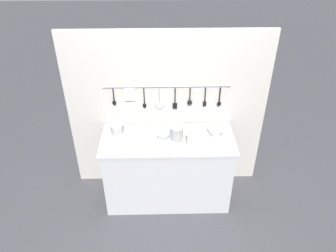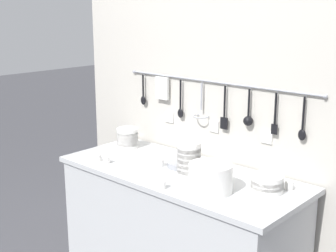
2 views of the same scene
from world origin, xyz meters
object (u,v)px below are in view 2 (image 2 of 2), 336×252
at_px(plate_stack, 211,178).
at_px(cup_edge_near, 289,185).
at_px(cup_front_left, 98,158).
at_px(bowl_stack_back_corner, 128,138).
at_px(cup_back_right, 162,185).
at_px(cup_front_right, 106,160).
at_px(cup_centre, 160,163).
at_px(bowl_stack_wide_centre, 189,160).
at_px(bowl_stack_nested_right, 267,183).
at_px(steel_mixing_bowl, 179,165).

height_order(plate_stack, cup_edge_near, plate_stack).
bearing_deg(cup_front_left, bowl_stack_back_corner, 103.21).
bearing_deg(bowl_stack_back_corner, cup_back_right, -29.72).
relative_size(plate_stack, cup_front_right, 4.95).
bearing_deg(plate_stack, cup_centre, 166.48).
height_order(bowl_stack_wide_centre, cup_front_right, bowl_stack_wide_centre).
xyz_separation_m(bowl_stack_nested_right, bowl_stack_back_corner, (-1.08, 0.05, 0.02)).
xyz_separation_m(cup_edge_near, cup_front_right, (-1.01, -0.36, 0.00)).
bearing_deg(cup_back_right, plate_stack, 34.14).
height_order(bowl_stack_nested_right, bowl_stack_wide_centre, bowl_stack_wide_centre).
height_order(bowl_stack_back_corner, cup_front_right, bowl_stack_back_corner).
distance_m(cup_back_right, cup_edge_near, 0.65).
xyz_separation_m(cup_front_left, cup_centre, (0.34, 0.19, 0.00)).
bearing_deg(bowl_stack_back_corner, cup_edge_near, 2.59).
xyz_separation_m(cup_back_right, cup_front_right, (-0.52, 0.07, 0.00)).
bearing_deg(cup_centre, plate_stack, -13.52).
bearing_deg(bowl_stack_back_corner, steel_mixing_bowl, -7.47).
xyz_separation_m(bowl_stack_nested_right, cup_edge_near, (0.07, 0.10, -0.02)).
bearing_deg(cup_front_right, bowl_stack_nested_right, 15.35).
bearing_deg(cup_centre, cup_front_right, -147.09).
xyz_separation_m(bowl_stack_wide_centre, cup_centre, (-0.24, 0.02, -0.08)).
height_order(steel_mixing_bowl, cup_centre, cup_centre).
relative_size(bowl_stack_nested_right, cup_back_right, 3.65).
distance_m(cup_back_right, cup_front_right, 0.52).
distance_m(steel_mixing_bowl, cup_front_right, 0.44).
distance_m(bowl_stack_wide_centre, cup_back_right, 0.24).
xyz_separation_m(steel_mixing_bowl, cup_front_right, (-0.37, -0.24, 0.01)).
relative_size(bowl_stack_back_corner, cup_centre, 3.11).
bearing_deg(cup_back_right, bowl_stack_nested_right, 38.05).
bearing_deg(cup_front_right, plate_stack, 5.39).
bearing_deg(cup_back_right, steel_mixing_bowl, 115.80).
distance_m(plate_stack, steel_mixing_bowl, 0.40).
relative_size(cup_back_right, cup_front_right, 1.00).
height_order(bowl_stack_nested_right, cup_front_right, bowl_stack_nested_right).
distance_m(bowl_stack_wide_centre, cup_edge_near, 0.54).
bearing_deg(plate_stack, cup_back_right, -145.86).
height_order(plate_stack, cup_front_right, plate_stack).
relative_size(steel_mixing_bowl, cup_front_right, 3.08).
distance_m(steel_mixing_bowl, cup_back_right, 0.35).
bearing_deg(cup_back_right, bowl_stack_wide_centre, 91.70).
bearing_deg(bowl_stack_wide_centre, cup_centre, 174.42).
xyz_separation_m(bowl_stack_wide_centre, plate_stack, (0.21, -0.09, -0.03)).
bearing_deg(bowl_stack_nested_right, bowl_stack_back_corner, 177.46).
bearing_deg(cup_edge_near, cup_centre, -166.18).
bearing_deg(plate_stack, steel_mixing_bowl, 154.41).
bearing_deg(steel_mixing_bowl, bowl_stack_back_corner, 172.53).
distance_m(steel_mixing_bowl, cup_edge_near, 0.65).
xyz_separation_m(bowl_stack_back_corner, cup_back_right, (0.66, -0.38, -0.04)).
distance_m(bowl_stack_back_corner, cup_edge_near, 1.16).
distance_m(bowl_stack_nested_right, steel_mixing_bowl, 0.57).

